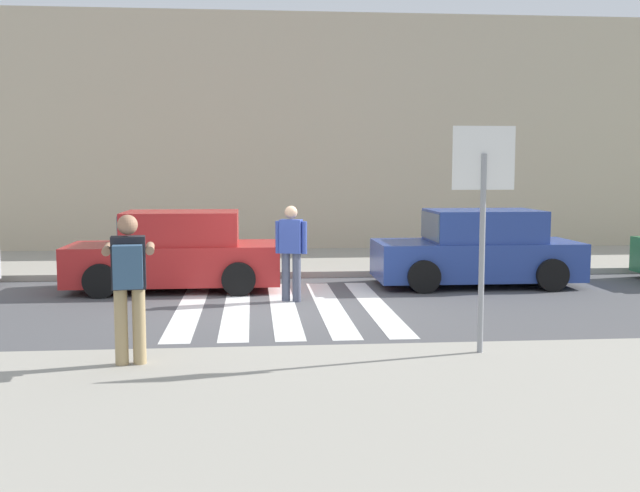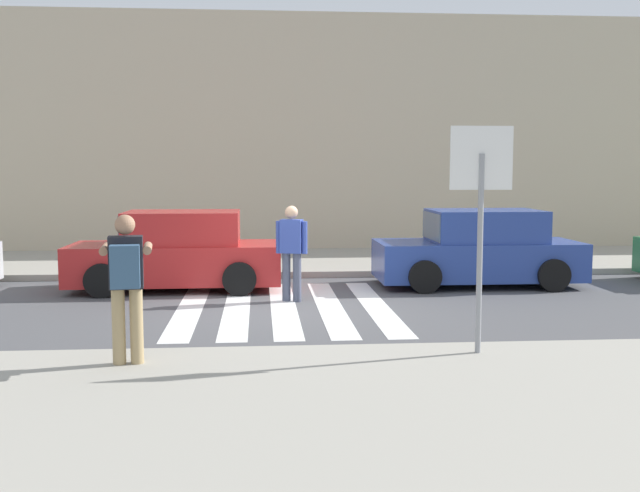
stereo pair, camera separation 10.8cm
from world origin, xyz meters
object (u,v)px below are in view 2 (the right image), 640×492
object	(u,v)px
parked_car_red	(178,253)
pedestrian_crossing	(292,248)
photographer_with_backpack	(126,276)
parked_car_blue	(479,250)
stop_sign	(481,188)

from	to	relation	value
parked_car_red	pedestrian_crossing	bearing A→B (deg)	-35.17
photographer_with_backpack	parked_car_red	bearing A→B (deg)	90.86
parked_car_blue	photographer_with_backpack	bearing A→B (deg)	-133.71
stop_sign	parked_car_red	bearing A→B (deg)	125.26
stop_sign	photographer_with_backpack	world-z (taller)	stop_sign
parked_car_blue	stop_sign	bearing A→B (deg)	-106.72
pedestrian_crossing	parked_car_blue	size ratio (longest dim) A/B	0.42
parked_car_red	stop_sign	bearing A→B (deg)	-54.74
pedestrian_crossing	parked_car_blue	distance (m)	4.20
photographer_with_backpack	parked_car_blue	xyz separation A→B (m)	(5.98, 6.26, -0.44)
parked_car_red	parked_car_blue	world-z (taller)	same
photographer_with_backpack	parked_car_red	distance (m)	6.28
stop_sign	photographer_with_backpack	bearing A→B (deg)	-176.90
photographer_with_backpack	pedestrian_crossing	bearing A→B (deg)	66.13
stop_sign	parked_car_red	size ratio (longest dim) A/B	0.67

